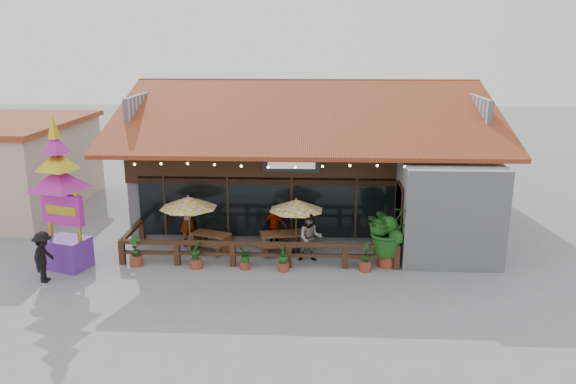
{
  "coord_description": "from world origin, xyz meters",
  "views": [
    {
      "loc": [
        0.33,
        -19.05,
        7.83
      ],
      "look_at": [
        -0.62,
        1.5,
        2.22
      ],
      "focal_mm": 35.0,
      "sensor_mm": 36.0,
      "label": 1
    }
  ],
  "objects_px": {
    "umbrella_left": "(188,203)",
    "picnic_table_right": "(282,239)",
    "picnic_table_left": "(211,239)",
    "tropical_plant": "(388,230)",
    "thai_sign_tower": "(60,183)",
    "umbrella_right": "(296,205)",
    "pedestrian": "(44,257)"
  },
  "relations": [
    {
      "from": "umbrella_left",
      "to": "picnic_table_right",
      "type": "relative_size",
      "value": 1.53
    },
    {
      "from": "thai_sign_tower",
      "to": "picnic_table_left",
      "type": "bearing_deg",
      "value": 21.32
    },
    {
      "from": "picnic_table_left",
      "to": "tropical_plant",
      "type": "height_order",
      "value": "tropical_plant"
    },
    {
      "from": "umbrella_right",
      "to": "pedestrian",
      "type": "xyz_separation_m",
      "value": [
        -8.27,
        -2.9,
        -1.04
      ]
    },
    {
      "from": "tropical_plant",
      "to": "umbrella_right",
      "type": "bearing_deg",
      "value": 162.23
    },
    {
      "from": "thai_sign_tower",
      "to": "umbrella_right",
      "type": "bearing_deg",
      "value": 11.85
    },
    {
      "from": "umbrella_left",
      "to": "tropical_plant",
      "type": "relative_size",
      "value": 1.2
    },
    {
      "from": "umbrella_right",
      "to": "umbrella_left",
      "type": "bearing_deg",
      "value": -177.81
    },
    {
      "from": "umbrella_right",
      "to": "thai_sign_tower",
      "type": "distance_m",
      "value": 8.29
    },
    {
      "from": "umbrella_right",
      "to": "pedestrian",
      "type": "distance_m",
      "value": 8.83
    },
    {
      "from": "umbrella_right",
      "to": "thai_sign_tower",
      "type": "height_order",
      "value": "thai_sign_tower"
    },
    {
      "from": "picnic_table_left",
      "to": "tropical_plant",
      "type": "bearing_deg",
      "value": -10.67
    },
    {
      "from": "umbrella_left",
      "to": "umbrella_right",
      "type": "height_order",
      "value": "umbrella_left"
    },
    {
      "from": "umbrella_right",
      "to": "tropical_plant",
      "type": "distance_m",
      "value": 3.47
    },
    {
      "from": "umbrella_left",
      "to": "pedestrian",
      "type": "bearing_deg",
      "value": -147.38
    },
    {
      "from": "picnic_table_right",
      "to": "pedestrian",
      "type": "xyz_separation_m",
      "value": [
        -7.73,
        -3.02,
        0.35
      ]
    },
    {
      "from": "picnic_table_right",
      "to": "picnic_table_left",
      "type": "bearing_deg",
      "value": 178.8
    },
    {
      "from": "thai_sign_tower",
      "to": "picnic_table_right",
      "type": "bearing_deg",
      "value": 13.59
    },
    {
      "from": "umbrella_left",
      "to": "pedestrian",
      "type": "height_order",
      "value": "umbrella_left"
    },
    {
      "from": "picnic_table_left",
      "to": "thai_sign_tower",
      "type": "distance_m",
      "value": 5.76
    },
    {
      "from": "umbrella_left",
      "to": "thai_sign_tower",
      "type": "relative_size",
      "value": 0.48
    },
    {
      "from": "picnic_table_right",
      "to": "thai_sign_tower",
      "type": "height_order",
      "value": "thai_sign_tower"
    },
    {
      "from": "tropical_plant",
      "to": "umbrella_left",
      "type": "bearing_deg",
      "value": 172.98
    },
    {
      "from": "picnic_table_left",
      "to": "picnic_table_right",
      "type": "bearing_deg",
      "value": -1.2
    },
    {
      "from": "thai_sign_tower",
      "to": "pedestrian",
      "type": "height_order",
      "value": "thai_sign_tower"
    },
    {
      "from": "umbrella_left",
      "to": "tropical_plant",
      "type": "distance_m",
      "value": 7.33
    },
    {
      "from": "tropical_plant",
      "to": "pedestrian",
      "type": "xyz_separation_m",
      "value": [
        -11.53,
        -1.85,
        -0.47
      ]
    },
    {
      "from": "thai_sign_tower",
      "to": "pedestrian",
      "type": "bearing_deg",
      "value": -101.05
    },
    {
      "from": "umbrella_right",
      "to": "picnic_table_left",
      "type": "distance_m",
      "value": 3.56
    },
    {
      "from": "picnic_table_left",
      "to": "pedestrian",
      "type": "xyz_separation_m",
      "value": [
        -5.02,
        -3.08,
        0.4
      ]
    },
    {
      "from": "thai_sign_tower",
      "to": "pedestrian",
      "type": "xyz_separation_m",
      "value": [
        -0.24,
        -1.21,
        -2.21
      ]
    },
    {
      "from": "thai_sign_tower",
      "to": "pedestrian",
      "type": "distance_m",
      "value": 2.53
    }
  ]
}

